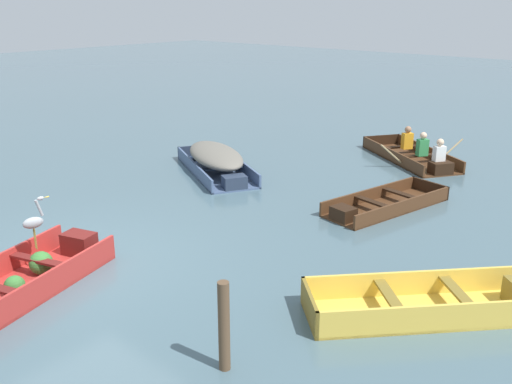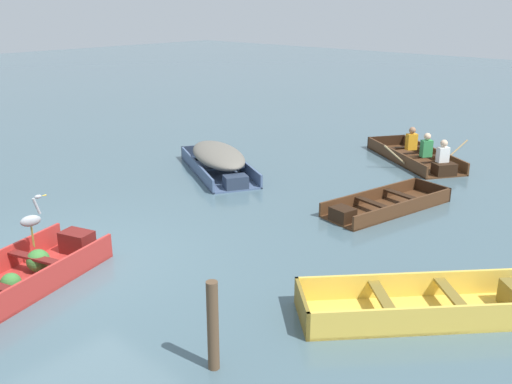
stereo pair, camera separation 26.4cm
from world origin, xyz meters
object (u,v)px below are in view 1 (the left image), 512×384
Objects in this scene: skiff_yellow_near_moored at (433,304)px; skiff_slate_blue_mid_moored at (216,158)px; rowboat_dark_varnish_with_crew at (414,155)px; heron_on_dinghy at (34,221)px; mooring_post at (224,326)px; skiff_dark_varnish_outer_moored at (383,205)px; dinghy_red_foreground at (27,277)px.

skiff_slate_blue_mid_moored is (-7.10, 2.86, 0.24)m from skiff_yellow_near_moored.
skiff_slate_blue_mid_moored is 1.02× the size of rowboat_dark_varnish_with_crew.
rowboat_dark_varnish_with_crew is at bearing 81.51° from heron_on_dinghy.
heron_on_dinghy is at bearing -178.15° from mooring_post.
heron_on_dinghy reaches higher than skiff_dark_varnish_outer_moored.
skiff_slate_blue_mid_moored is at bearing 158.05° from skiff_yellow_near_moored.
skiff_slate_blue_mid_moored is at bearing -174.94° from skiff_dark_varnish_outer_moored.
dinghy_red_foreground is 10.50m from rowboat_dark_varnish_with_crew.
dinghy_red_foreground reaches higher than skiff_yellow_near_moored.
dinghy_red_foreground is 0.97× the size of rowboat_dark_varnish_with_crew.
rowboat_dark_varnish_with_crew is (-3.80, 7.11, 0.05)m from skiff_yellow_near_moored.
heron_on_dinghy reaches higher than skiff_yellow_near_moored.
skiff_dark_varnish_outer_moored is at bearing 128.65° from skiff_yellow_near_moored.
mooring_post reaches higher than skiff_dark_varnish_outer_moored.
skiff_yellow_near_moored is at bearing -51.35° from skiff_dark_varnish_outer_moored.
dinghy_red_foreground is 6.00m from skiff_yellow_near_moored.
heron_on_dinghy is at bearing -72.79° from skiff_slate_blue_mid_moored.
skiff_dark_varnish_outer_moored is at bearing 70.06° from dinghy_red_foreground.
skiff_slate_blue_mid_moored reaches higher than skiff_yellow_near_moored.
heron_on_dinghy reaches higher than dinghy_red_foreground.
skiff_slate_blue_mid_moored is 8.12m from mooring_post.
skiff_yellow_near_moored is at bearing 29.08° from heron_on_dinghy.
skiff_dark_varnish_outer_moored is 4.03m from rowboat_dark_varnish_with_crew.
mooring_post is (-1.30, -2.82, 0.43)m from skiff_yellow_near_moored.
mooring_post is at bearing -114.78° from skiff_yellow_near_moored.
skiff_slate_blue_mid_moored is 4.52m from skiff_dark_varnish_outer_moored.
dinghy_red_foreground is 1.08× the size of skiff_yellow_near_moored.
mooring_post is at bearing -75.86° from rowboat_dark_varnish_with_crew.
mooring_post reaches higher than dinghy_red_foreground.
dinghy_red_foreground is 2.91× the size of mooring_post.
skiff_dark_varnish_outer_moored is (2.39, 6.59, -0.05)m from dinghy_red_foreground.
skiff_slate_blue_mid_moored is 6.11m from heron_on_dinghy.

